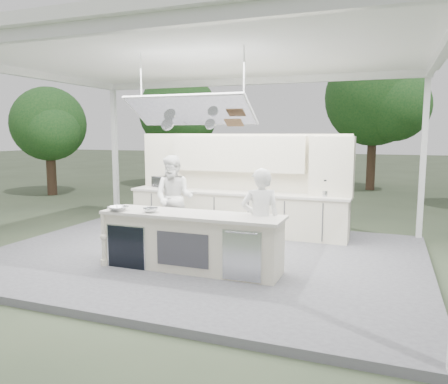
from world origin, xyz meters
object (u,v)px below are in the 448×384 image
at_px(demo_island, 190,241).
at_px(head_chef, 260,221).
at_px(back_counter, 236,212).
at_px(sous_chef, 174,198).

xyz_separation_m(demo_island, head_chef, (1.15, 0.22, 0.38)).
distance_m(back_counter, head_chef, 2.93).
bearing_deg(sous_chef, back_counter, 39.55).
distance_m(demo_island, sous_chef, 2.16).
bearing_deg(back_counter, sous_chef, -133.54).
bearing_deg(head_chef, demo_island, -9.84).
bearing_deg(demo_island, head_chef, 10.91).
height_order(demo_island, sous_chef, sous_chef).
bearing_deg(sous_chef, demo_island, -62.55).
distance_m(back_counter, sous_chef, 1.53).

